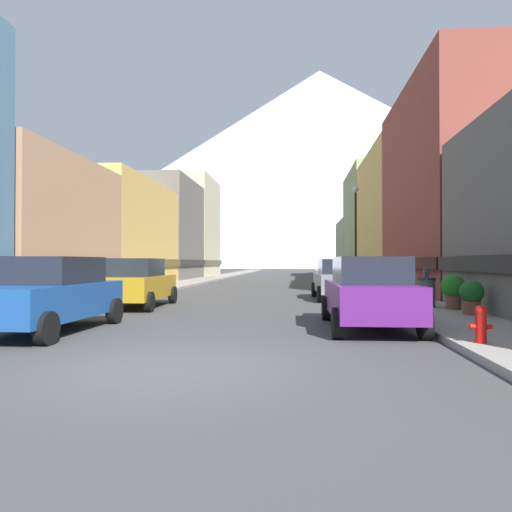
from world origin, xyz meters
TOP-DOWN VIEW (x-y plane):
  - ground_plane at (0.00, 0.00)m, footprint 400.00×400.00m
  - sidewalk_left at (-6.25, 35.00)m, footprint 2.50×100.00m
  - sidewalk_right at (6.25, 35.00)m, footprint 2.50×100.00m
  - storefront_left_1 at (-11.14, 12.78)m, footprint 7.58×9.16m
  - storefront_left_2 at (-11.91, 23.40)m, footprint 9.12×12.09m
  - storefront_left_3 at (-10.58, 34.69)m, footprint 6.47×9.86m
  - storefront_left_4 at (-11.17, 44.79)m, footprint 7.64×9.78m
  - storefront_right_1 at (10.93, 17.49)m, footprint 7.16×12.37m
  - storefront_right_2 at (11.22, 30.32)m, footprint 7.74×13.13m
  - storefront_right_3 at (11.47, 43.64)m, footprint 8.24×13.21m
  - storefront_right_4 at (11.62, 55.98)m, footprint 8.54×11.14m
  - car_left_0 at (-3.80, 3.41)m, footprint 2.13×4.43m
  - car_left_1 at (-3.80, 9.39)m, footprint 2.19×4.46m
  - car_right_0 at (3.80, 4.59)m, footprint 2.12×4.43m
  - car_right_1 at (3.80, 13.59)m, footprint 2.22×4.47m
  - fire_hydrant_near at (5.45, 1.86)m, footprint 0.40×0.22m
  - parking_meter_near at (5.75, 6.67)m, footprint 0.14×0.10m
  - trash_bin_right at (6.35, 8.92)m, footprint 0.59×0.59m
  - potted_plant_0 at (-7.00, 12.44)m, footprint 0.71×0.71m
  - potted_plant_1 at (7.00, 8.25)m, footprint 0.75×0.75m
  - potted_plant_2 at (7.00, 6.66)m, footprint 0.66×0.66m
  - pedestrian_0 at (6.25, 27.77)m, footprint 0.36×0.36m
  - streetlamp_right at (5.35, 20.02)m, footprint 0.36×0.36m
  - mountain_backdrop at (14.19, 260.00)m, footprint 313.70×313.70m

SIDE VIEW (x-z plane):
  - ground_plane at x=0.00m, z-range 0.00..0.00m
  - sidewalk_left at x=-6.25m, z-range 0.00..0.15m
  - sidewalk_right at x=6.25m, z-range 0.00..0.15m
  - fire_hydrant_near at x=5.45m, z-range 0.17..0.88m
  - trash_bin_right at x=6.35m, z-range 0.15..1.13m
  - potted_plant_0 at x=-7.00m, z-range 0.20..1.15m
  - potted_plant_2 at x=7.00m, z-range 0.20..1.19m
  - potted_plant_1 at x=7.00m, z-range 0.23..1.33m
  - car_left_0 at x=-3.80m, z-range 0.01..1.79m
  - car_left_1 at x=-3.80m, z-range 0.01..1.79m
  - car_right_0 at x=3.80m, z-range 0.01..1.79m
  - car_right_1 at x=3.80m, z-range 0.01..1.79m
  - pedestrian_0 at x=6.25m, z-range 0.09..1.74m
  - parking_meter_near at x=5.75m, z-range 0.35..1.68m
  - storefront_left_1 at x=-11.14m, z-range -0.12..6.25m
  - storefront_left_2 at x=-11.91m, z-range -0.13..6.93m
  - storefront_right_4 at x=11.62m, z-range -0.13..7.01m
  - streetlamp_right at x=5.35m, z-range 1.06..6.92m
  - storefront_left_3 at x=-10.58m, z-range -0.16..8.97m
  - storefront_right_2 at x=11.22m, z-range -0.17..10.07m
  - storefront_right_1 at x=10.93m, z-range -0.17..10.48m
  - storefront_left_4 at x=-11.17m, z-range -0.18..10.92m
  - storefront_right_3 at x=11.47m, z-range -0.18..11.20m
  - mountain_backdrop at x=14.19m, z-range 0.00..110.87m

